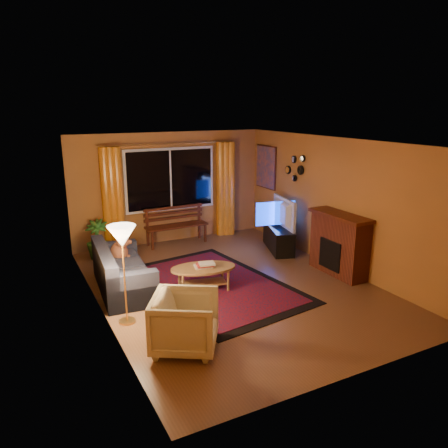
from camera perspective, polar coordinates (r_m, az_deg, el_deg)
name	(u,v)px	position (r m, az deg, el deg)	size (l,w,h in m)	color
floor	(232,286)	(7.78, 1.02, -8.07)	(4.50, 6.00, 0.02)	brown
ceiling	(232,141)	(7.16, 1.11, 10.76)	(4.50, 6.00, 0.02)	white
wall_back	(170,188)	(10.06, -7.08, 4.73)	(4.50, 0.02, 2.50)	#B67436
wall_left	(96,234)	(6.65, -16.38, -1.30)	(0.02, 6.00, 2.50)	#B67436
wall_right	(336,203)	(8.64, 14.40, 2.62)	(0.02, 6.00, 2.50)	#B67436
window	(171,179)	(9.97, -6.99, 5.80)	(2.00, 0.02, 1.30)	black
curtain_rod	(170,144)	(9.83, -7.05, 10.37)	(0.03, 0.03, 3.20)	#BF8C3F
curtain_left	(112,200)	(9.60, -14.37, 3.06)	(0.36, 0.36, 2.24)	orange
curtain_right	(225,189)	(10.50, 0.13, 4.57)	(0.36, 0.36, 2.24)	orange
bench	(177,235)	(10.01, -6.18, -1.41)	(1.42, 0.42, 0.42)	#42180A
potted_plant	(97,239)	(9.35, -16.25, -1.95)	(0.45, 0.45, 0.81)	#235B1E
sofa	(123,269)	(7.67, -13.06, -5.71)	(0.80, 1.87, 0.76)	#23273A
dog	(119,249)	(8.00, -13.56, -3.22)	(0.29, 0.41, 0.44)	#9F5338
armchair	(185,319)	(5.76, -5.10, -12.31)	(0.81, 0.75, 0.83)	beige
floor_lamp	(124,275)	(6.41, -12.88, -6.57)	(0.24, 0.24, 1.46)	#BF8C3F
rug	(214,284)	(7.79, -1.26, -7.87)	(2.11, 3.33, 0.02)	maroon
coffee_table	(203,278)	(7.55, -2.71, -7.08)	(1.12, 1.12, 0.41)	#A37846
tv_console	(278,238)	(9.62, 7.13, -1.87)	(0.41, 1.23, 0.51)	black
television	(279,213)	(9.46, 7.24, 1.47)	(1.11, 0.15, 0.64)	black
fireplace	(339,245)	(8.40, 14.80, -2.73)	(0.40, 1.20, 1.10)	maroon
mirror_cluster	(295,167)	(9.51, 9.21, 7.40)	(0.06, 0.60, 0.56)	black
painting	(266,167)	(10.48, 5.49, 7.41)	(0.04, 0.76, 0.96)	#D1622B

